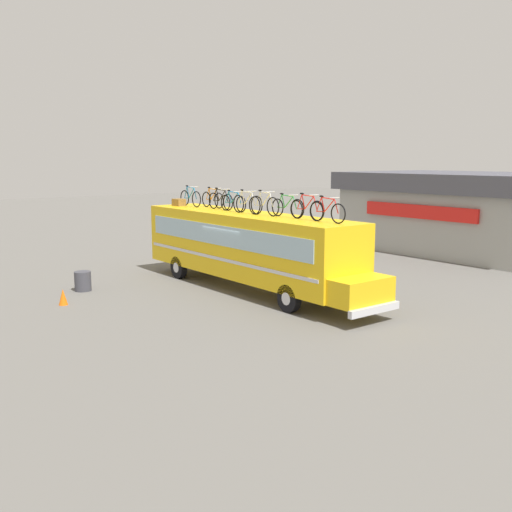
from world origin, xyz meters
TOP-DOWN VIEW (x-y plane):
  - ground_plane at (0.00, 0.00)m, footprint 120.00×120.00m
  - bus at (0.17, -0.00)m, footprint 12.31×2.37m
  - luggage_bag_1 at (-4.63, -0.25)m, footprint 0.61×0.40m
  - rooftop_bicycle_1 at (-3.99, -0.04)m, footprint 1.69×0.44m
  - rooftop_bicycle_2 at (-2.89, 0.39)m, footprint 1.65×0.44m
  - rooftop_bicycle_3 at (-1.88, 0.12)m, footprint 1.75×0.44m
  - rooftop_bicycle_4 at (-0.87, 0.03)m, footprint 1.72×0.44m
  - rooftop_bicycle_5 at (0.21, -0.11)m, footprint 1.73×0.44m
  - rooftop_bicycle_6 at (1.21, -0.01)m, footprint 1.69×0.44m
  - rooftop_bicycle_7 at (2.26, 0.18)m, footprint 1.70×0.44m
  - rooftop_bicycle_8 at (3.36, 0.15)m, footprint 1.70×0.44m
  - rooftop_bicycle_9 at (4.40, 0.09)m, footprint 1.68×0.44m
  - roadside_building at (-0.55, 15.51)m, footprint 12.35×8.40m
  - trash_bin at (-3.62, -5.23)m, footprint 0.64×0.64m
  - traffic_cone at (-1.85, -6.66)m, footprint 0.32×0.32m

SIDE VIEW (x-z plane):
  - ground_plane at x=0.00m, z-range 0.00..0.00m
  - traffic_cone at x=-1.85m, z-range 0.00..0.57m
  - trash_bin at x=-3.62m, z-range 0.00..0.77m
  - bus at x=0.17m, z-range 0.25..3.27m
  - roadside_building at x=-0.55m, z-range 0.06..4.39m
  - luggage_bag_1 at x=-4.63m, z-range 3.02..3.33m
  - rooftop_bicycle_4 at x=-0.87m, z-range 2.95..3.81m
  - rooftop_bicycle_7 at x=2.26m, z-range 2.95..3.81m
  - rooftop_bicycle_9 at x=4.40m, z-range 2.94..3.83m
  - rooftop_bicycle_2 at x=-2.89m, z-range 2.94..3.83m
  - rooftop_bicycle_3 at x=-1.88m, z-range 2.94..3.85m
  - rooftop_bicycle_8 at x=3.36m, z-range 2.94..3.86m
  - rooftop_bicycle_5 at x=0.21m, z-range 2.94..3.86m
  - rooftop_bicycle_1 at x=-3.99m, z-range 2.94..3.87m
  - rooftop_bicycle_6 at x=1.21m, z-range 2.94..3.88m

